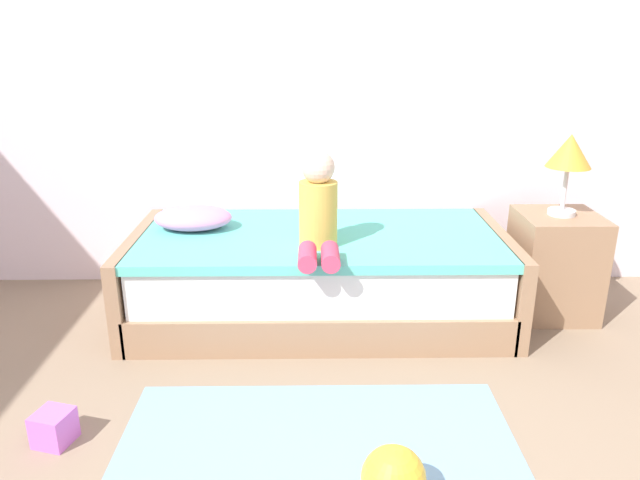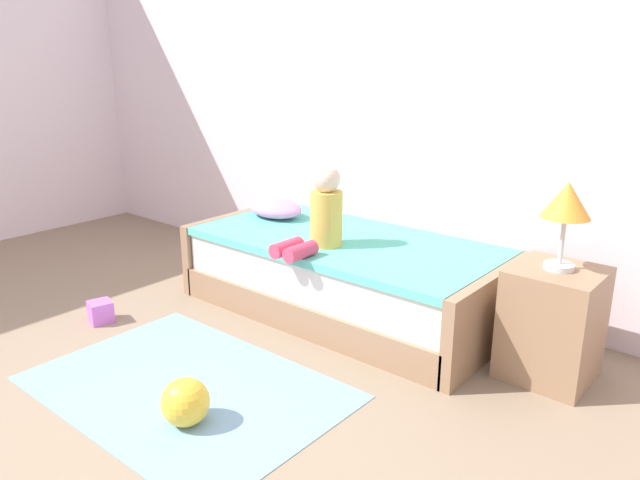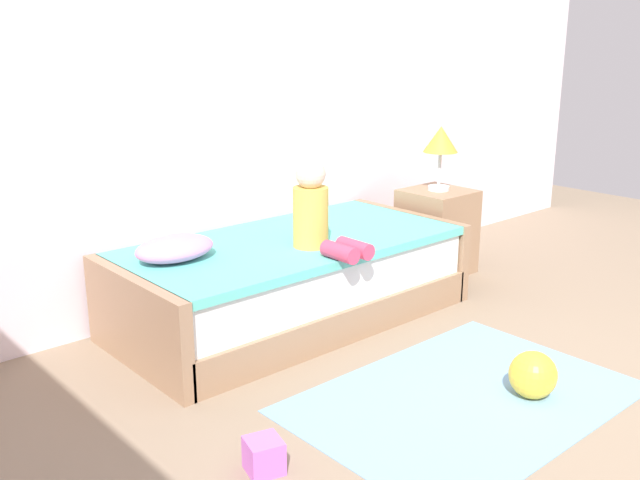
# 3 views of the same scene
# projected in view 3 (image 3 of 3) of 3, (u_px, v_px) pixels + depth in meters

# --- Properties ---
(ground_plane) EXTENTS (9.20, 9.20, 0.00)m
(ground_plane) POSITION_uv_depth(u_px,v_px,m) (628.00, 445.00, 2.99)
(ground_plane) COLOR gray
(wall_rear) EXTENTS (7.20, 0.10, 2.90)m
(wall_rear) POSITION_uv_depth(u_px,v_px,m) (251.00, 68.00, 4.46)
(wall_rear) COLOR white
(wall_rear) RESTS_ON ground
(bed) EXTENTS (2.11, 1.00, 0.50)m
(bed) POSITION_uv_depth(u_px,v_px,m) (292.00, 280.00, 4.25)
(bed) COLOR #997556
(bed) RESTS_ON ground
(nightstand) EXTENTS (0.44, 0.44, 0.60)m
(nightstand) POSITION_uv_depth(u_px,v_px,m) (437.00, 231.00, 5.11)
(nightstand) COLOR #997556
(nightstand) RESTS_ON ground
(table_lamp) EXTENTS (0.24, 0.24, 0.45)m
(table_lamp) POSITION_uv_depth(u_px,v_px,m) (441.00, 142.00, 4.93)
(table_lamp) COLOR silver
(table_lamp) RESTS_ON nightstand
(child_figure) EXTENTS (0.20, 0.51, 0.50)m
(child_figure) POSITION_uv_depth(u_px,v_px,m) (316.00, 213.00, 3.95)
(child_figure) COLOR gold
(child_figure) RESTS_ON bed
(pillow) EXTENTS (0.44, 0.30, 0.13)m
(pillow) POSITION_uv_depth(u_px,v_px,m) (175.00, 248.00, 3.78)
(pillow) COLOR #EA8CC6
(pillow) RESTS_ON bed
(toy_ball) EXTENTS (0.23, 0.23, 0.23)m
(toy_ball) POSITION_uv_depth(u_px,v_px,m) (533.00, 375.00, 3.36)
(toy_ball) COLOR yellow
(toy_ball) RESTS_ON ground
(area_rug) EXTENTS (1.60, 1.10, 0.01)m
(area_rug) POSITION_uv_depth(u_px,v_px,m) (464.00, 398.00, 3.37)
(area_rug) COLOR #7AA8CC
(area_rug) RESTS_ON ground
(toy_block) EXTENTS (0.17, 0.17, 0.14)m
(toy_block) POSITION_uv_depth(u_px,v_px,m) (264.00, 456.00, 2.79)
(toy_block) COLOR #CC66D8
(toy_block) RESTS_ON ground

